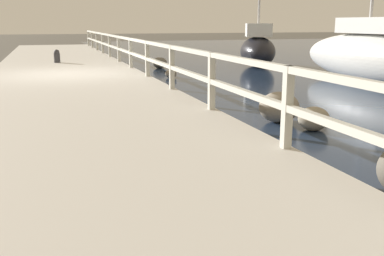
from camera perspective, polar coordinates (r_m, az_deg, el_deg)
The scene contains 10 objects.
ground_plane at distance 13.30m, azimuth -15.48°, elevation 5.30°, with size 120.00×120.00×0.00m, color #4C473D.
dock_walkway at distance 13.28m, azimuth -15.52°, elevation 5.96°, with size 4.30×36.00×0.31m.
railing at distance 13.44m, azimuth -6.86°, elevation 9.85°, with size 0.10×32.50×0.95m.
boulder_mid_strip at distance 14.40m, azimuth -2.70°, elevation 6.90°, with size 0.37×0.34×0.28m.
boulder_near_dock at distance 7.59m, azimuth 15.20°, elevation 1.15°, with size 0.52×0.47×0.39m.
boulder_upstream at distance 8.08m, azimuth 11.00°, elevation 2.62°, with size 0.73×0.65×0.54m.
boulder_far_strip at distance 17.59m, azimuth -4.12°, elevation 8.27°, with size 0.56×0.51×0.42m.
mooring_bollard at distance 17.17m, azimuth -16.78°, elevation 8.73°, with size 0.22×0.22×0.47m.
sailboat_white at distance 14.41m, azimuth 21.39°, elevation 8.69°, with size 1.32×5.68×7.61m.
sailboat_black at distance 18.35m, azimuth 8.35°, elevation 9.97°, with size 2.40×3.37×6.99m.
Camera 1 is at (-0.52, -13.17, 1.73)m, focal length 42.00 mm.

